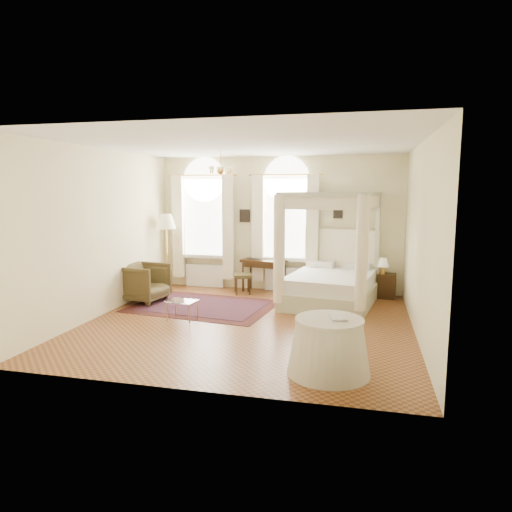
{
  "coord_description": "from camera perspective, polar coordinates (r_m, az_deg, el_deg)",
  "views": [
    {
      "loc": [
        2.09,
        -8.07,
        2.49
      ],
      "look_at": [
        0.06,
        0.4,
        1.22
      ],
      "focal_mm": 32.0,
      "sensor_mm": 36.0,
      "label": 1
    }
  ],
  "objects": [
    {
      "name": "wall_pictures",
      "position": [
        11.24,
        3.23,
        5.19
      ],
      "size": [
        2.54,
        0.03,
        0.39
      ],
      "color": "black",
      "rests_on": "room_walls"
    },
    {
      "name": "writing_desk",
      "position": [
        11.18,
        1.02,
        -1.03
      ],
      "size": [
        1.16,
        0.77,
        0.8
      ],
      "color": "#311F0D",
      "rests_on": "ground"
    },
    {
      "name": "window_left",
      "position": [
        11.69,
        -6.52,
        3.29
      ],
      "size": [
        1.62,
        0.27,
        3.29
      ],
      "color": "silver",
      "rests_on": "room_walls"
    },
    {
      "name": "laptop",
      "position": [
        11.19,
        -0.09,
        -0.35
      ],
      "size": [
        0.38,
        0.28,
        0.03
      ],
      "primitive_type": "imported",
      "rotation": [
        0.0,
        0.0,
        2.95
      ],
      "color": "black",
      "rests_on": "writing_desk"
    },
    {
      "name": "room_walls",
      "position": [
        8.35,
        -1.01,
        4.77
      ],
      "size": [
        6.0,
        6.0,
        6.0
      ],
      "color": "#FFEFC2",
      "rests_on": "ground"
    },
    {
      "name": "coffee_table",
      "position": [
        8.93,
        -9.21,
        -5.76
      ],
      "size": [
        0.6,
        0.46,
        0.38
      ],
      "color": "white",
      "rests_on": "ground"
    },
    {
      "name": "chandelier",
      "position": [
        9.75,
        -4.45,
        10.69
      ],
      "size": [
        0.51,
        0.45,
        0.5
      ],
      "color": "#C19240",
      "rests_on": "room_walls"
    },
    {
      "name": "side_table",
      "position": [
        6.38,
        9.08,
        -11.13
      ],
      "size": [
        1.14,
        1.14,
        0.77
      ],
      "color": "beige",
      "rests_on": "ground"
    },
    {
      "name": "stool",
      "position": [
        11.01,
        -1.71,
        -2.66
      ],
      "size": [
        0.55,
        0.55,
        0.49
      ],
      "color": "#49421F",
      "rests_on": "ground"
    },
    {
      "name": "armchair",
      "position": [
        10.55,
        -13.83,
        -3.24
      ],
      "size": [
        1.05,
        1.03,
        0.86
      ],
      "primitive_type": "imported",
      "rotation": [
        0.0,
        0.0,
        1.44
      ],
      "color": "#44371D",
      "rests_on": "ground"
    },
    {
      "name": "canopy_bed",
      "position": [
        10.07,
        9.28,
        -2.92
      ],
      "size": [
        2.17,
        2.51,
        2.44
      ],
      "color": "#B7BA97",
      "rests_on": "ground"
    },
    {
      "name": "floor_lamp",
      "position": [
        11.48,
        -11.2,
        3.77
      ],
      "size": [
        0.49,
        0.49,
        1.9
      ],
      "color": "#C19240",
      "rests_on": "ground"
    },
    {
      "name": "window_right",
      "position": [
        11.15,
        3.69,
        3.09
      ],
      "size": [
        1.62,
        0.27,
        3.29
      ],
      "color": "silver",
      "rests_on": "room_walls"
    },
    {
      "name": "nightstand_lamp",
      "position": [
        10.85,
        15.61,
        -0.9
      ],
      "size": [
        0.25,
        0.25,
        0.37
      ],
      "color": "#C19240",
      "rests_on": "nightstand"
    },
    {
      "name": "ground",
      "position": [
        8.7,
        -0.98,
        -8.36
      ],
      "size": [
        6.0,
        6.0,
        0.0
      ],
      "primitive_type": "plane",
      "color": "brown",
      "rests_on": "ground"
    },
    {
      "name": "book",
      "position": [
        6.26,
        9.23,
        -7.61
      ],
      "size": [
        0.28,
        0.33,
        0.03
      ],
      "primitive_type": "imported",
      "rotation": [
        0.0,
        0.0,
        0.24
      ],
      "color": "black",
      "rests_on": "side_table"
    },
    {
      "name": "oriental_rug",
      "position": [
        9.96,
        -6.6,
        -6.22
      ],
      "size": [
        3.19,
        2.46,
        0.01
      ],
      "color": "#461911",
      "rests_on": "ground"
    },
    {
      "name": "nightstand",
      "position": [
        11.01,
        15.99,
        -3.6
      ],
      "size": [
        0.44,
        0.41,
        0.58
      ],
      "primitive_type": "cube",
      "rotation": [
        0.0,
        0.0,
        -0.12
      ],
      "color": "#311F0D",
      "rests_on": "ground"
    }
  ]
}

